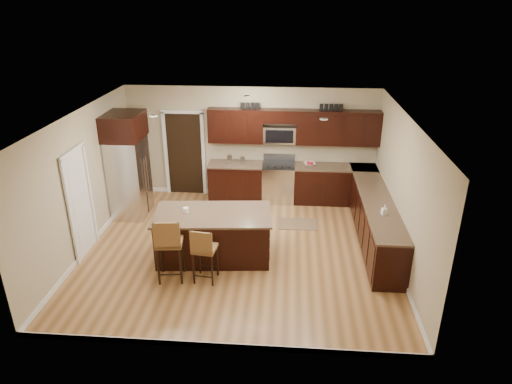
# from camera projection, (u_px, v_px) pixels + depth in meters

# --- Properties ---
(floor) EXTENTS (6.00, 6.00, 0.00)m
(floor) POSITION_uv_depth(u_px,v_px,m) (240.00, 250.00, 9.04)
(floor) COLOR #9F6F3F
(floor) RESTS_ON ground
(ceiling) EXTENTS (6.00, 6.00, 0.00)m
(ceiling) POSITION_uv_depth(u_px,v_px,m) (237.00, 116.00, 7.96)
(ceiling) COLOR silver
(ceiling) RESTS_ON wall_back
(wall_back) EXTENTS (6.00, 0.00, 6.00)m
(wall_back) POSITION_uv_depth(u_px,v_px,m) (251.00, 143.00, 11.01)
(wall_back) COLOR tan
(wall_back) RESTS_ON floor
(wall_left) EXTENTS (0.00, 5.50, 5.50)m
(wall_left) POSITION_uv_depth(u_px,v_px,m) (83.00, 182.00, 8.71)
(wall_left) COLOR tan
(wall_left) RESTS_ON floor
(wall_right) EXTENTS (0.00, 5.50, 5.50)m
(wall_right) POSITION_uv_depth(u_px,v_px,m) (402.00, 192.00, 8.28)
(wall_right) COLOR tan
(wall_right) RESTS_ON floor
(base_cabinets) EXTENTS (4.02, 3.96, 0.92)m
(base_cabinets) POSITION_uv_depth(u_px,v_px,m) (332.00, 201.00, 10.04)
(base_cabinets) COLOR black
(base_cabinets) RESTS_ON floor
(upper_cabinets) EXTENTS (4.00, 0.33, 0.80)m
(upper_cabinets) POSITION_uv_depth(u_px,v_px,m) (295.00, 126.00, 10.59)
(upper_cabinets) COLOR black
(upper_cabinets) RESTS_ON wall_back
(range) EXTENTS (0.76, 0.64, 1.11)m
(range) POSITION_uv_depth(u_px,v_px,m) (278.00, 182.00, 11.04)
(range) COLOR silver
(range) RESTS_ON floor
(microwave) EXTENTS (0.76, 0.31, 0.40)m
(microwave) POSITION_uv_depth(u_px,v_px,m) (280.00, 135.00, 10.72)
(microwave) COLOR silver
(microwave) RESTS_ON upper_cabinets
(doorway) EXTENTS (0.85, 0.03, 2.06)m
(doorway) POSITION_uv_depth(u_px,v_px,m) (185.00, 154.00, 11.24)
(doorway) COLOR black
(doorway) RESTS_ON floor
(pantry_door) EXTENTS (0.03, 0.80, 2.04)m
(pantry_door) POSITION_uv_depth(u_px,v_px,m) (80.00, 205.00, 8.57)
(pantry_door) COLOR white
(pantry_door) RESTS_ON floor
(letter_decor) EXTENTS (2.20, 0.03, 0.15)m
(letter_decor) POSITION_uv_depth(u_px,v_px,m) (290.00, 106.00, 10.42)
(letter_decor) COLOR black
(letter_decor) RESTS_ON upper_cabinets
(island) EXTENTS (2.27, 1.32, 0.92)m
(island) POSITION_uv_depth(u_px,v_px,m) (214.00, 237.00, 8.65)
(island) COLOR black
(island) RESTS_ON floor
(stool_left) EXTENTS (0.50, 0.50, 1.21)m
(stool_left) POSITION_uv_depth(u_px,v_px,m) (169.00, 243.00, 7.79)
(stool_left) COLOR olive
(stool_left) RESTS_ON floor
(stool_mid) EXTENTS (0.44, 0.44, 1.04)m
(stool_mid) POSITION_uv_depth(u_px,v_px,m) (204.00, 249.00, 7.79)
(stool_mid) COLOR olive
(stool_mid) RESTS_ON floor
(refrigerator) EXTENTS (0.79, 0.96, 2.35)m
(refrigerator) POSITION_uv_depth(u_px,v_px,m) (128.00, 164.00, 10.05)
(refrigerator) COLOR silver
(refrigerator) RESTS_ON floor
(floor_mat) EXTENTS (0.84, 0.57, 0.01)m
(floor_mat) POSITION_uv_depth(u_px,v_px,m) (298.00, 224.00, 10.04)
(floor_mat) COLOR brown
(floor_mat) RESTS_ON floor
(fruit_bowl) EXTENTS (0.33, 0.33, 0.07)m
(fruit_bowl) POSITION_uv_depth(u_px,v_px,m) (310.00, 164.00, 10.79)
(fruit_bowl) COLOR silver
(fruit_bowl) RESTS_ON base_cabinets
(soap_bottle) EXTENTS (0.11, 0.11, 0.20)m
(soap_bottle) POSITION_uv_depth(u_px,v_px,m) (384.00, 210.00, 8.37)
(soap_bottle) COLOR #B2B2B2
(soap_bottle) RESTS_ON base_cabinets
(canister_tall) EXTENTS (0.12, 0.12, 0.21)m
(canister_tall) POSITION_uv_depth(u_px,v_px,m) (230.00, 159.00, 10.90)
(canister_tall) COLOR silver
(canister_tall) RESTS_ON base_cabinets
(canister_short) EXTENTS (0.11, 0.11, 0.18)m
(canister_short) POSITION_uv_depth(u_px,v_px,m) (243.00, 160.00, 10.88)
(canister_short) COLOR silver
(canister_short) RESTS_ON base_cabinets
(island_jar) EXTENTS (0.10, 0.10, 0.10)m
(island_jar) POSITION_uv_depth(u_px,v_px,m) (186.00, 210.00, 8.47)
(island_jar) COLOR white
(island_jar) RESTS_ON island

